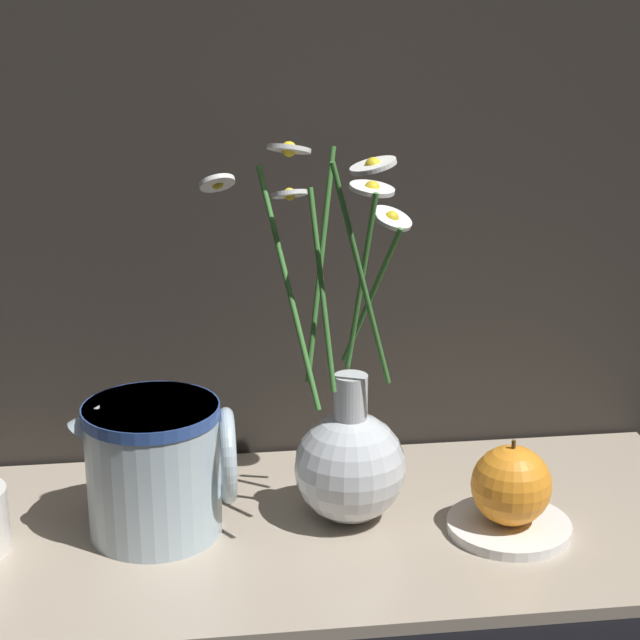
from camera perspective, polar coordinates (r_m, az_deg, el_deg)
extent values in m
plane|color=black|center=(1.07, -0.72, -11.48)|extent=(6.00, 6.00, 0.00)
cube|color=tan|center=(1.06, -0.72, -11.20)|extent=(0.82, 0.35, 0.01)
sphere|color=silver|center=(1.05, 1.61, -7.85)|extent=(0.11, 0.11, 0.11)
cylinder|color=silver|center=(1.02, 1.64, -4.40)|extent=(0.03, 0.03, 0.05)
cylinder|color=#3D7A33|center=(0.97, 0.08, 1.69)|extent=(0.02, 0.06, 0.18)
cylinder|color=white|center=(0.94, -1.62, 6.70)|extent=(0.04, 0.04, 0.01)
sphere|color=yellow|center=(0.94, -1.62, 6.70)|extent=(0.01, 0.01, 0.01)
cylinder|color=#3D7A33|center=(1.00, 2.22, 1.96)|extent=(0.03, 0.03, 0.18)
cylinder|color=white|center=(0.99, 2.79, 7.01)|extent=(0.06, 0.06, 0.01)
sphere|color=yellow|center=(0.99, 2.79, 7.01)|extent=(0.01, 0.01, 0.01)
cylinder|color=#3D7A33|center=(1.02, 2.75, 1.25)|extent=(0.05, 0.05, 0.14)
cylinder|color=white|center=(1.02, 3.83, 5.43)|extent=(0.06, 0.06, 0.02)
sphere|color=yellow|center=(1.02, 3.83, 5.43)|extent=(0.01, 0.01, 0.01)
cylinder|color=#3D7A33|center=(0.99, 0.03, 2.98)|extent=(0.04, 0.06, 0.21)
cylinder|color=white|center=(0.98, -1.67, 9.10)|extent=(0.06, 0.06, 0.02)
sphere|color=yellow|center=(0.98, -1.67, 9.10)|extent=(0.01, 0.01, 0.01)
cylinder|color=#3D7A33|center=(0.96, -1.73, 1.89)|extent=(0.05, 0.13, 0.20)
cylinder|color=white|center=(0.91, -5.51, 7.28)|extent=(0.04, 0.04, 0.02)
sphere|color=yellow|center=(0.91, -5.51, 7.28)|extent=(0.01, 0.01, 0.01)
cylinder|color=#3D7A33|center=(0.96, 2.22, 2.32)|extent=(0.06, 0.01, 0.21)
cylinder|color=white|center=(0.91, 2.86, 8.23)|extent=(0.05, 0.05, 0.01)
sphere|color=yellow|center=(0.91, 2.86, 8.23)|extent=(0.01, 0.01, 0.01)
cylinder|color=silver|center=(1.03, -8.86, -7.87)|extent=(0.13, 0.13, 0.13)
cylinder|color=#2D4C93|center=(1.01, -9.02, -4.85)|extent=(0.13, 0.13, 0.01)
torus|color=silver|center=(1.03, -4.94, -7.19)|extent=(0.01, 0.09, 0.09)
cone|color=silver|center=(1.02, -12.06, -5.16)|extent=(0.05, 0.04, 0.04)
cylinder|color=white|center=(1.06, 10.03, -10.78)|extent=(0.12, 0.12, 0.01)
sphere|color=orange|center=(1.04, 10.16, -8.67)|extent=(0.08, 0.08, 0.08)
cylinder|color=#4C3819|center=(1.03, 10.29, -6.54)|extent=(0.00, 0.00, 0.01)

